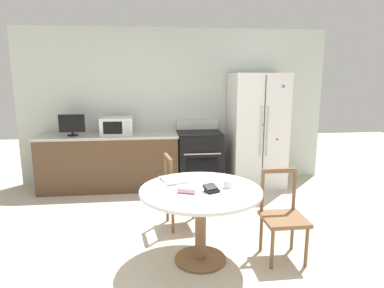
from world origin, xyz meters
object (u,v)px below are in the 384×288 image
dining_chair_right (283,217)px  candle_glass (228,184)px  oven_range (199,159)px  microwave (117,126)px  dining_chair_far (181,192)px  countertop_tv (72,124)px  wallet (211,189)px  refrigerator (257,130)px

dining_chair_right → candle_glass: dining_chair_right is taller
oven_range → candle_glass: (-0.04, -2.35, 0.32)m
microwave → candle_glass: microwave is taller
microwave → dining_chair_far: bearing=-60.2°
countertop_tv → wallet: size_ratio=2.38×
refrigerator → microwave: bearing=177.9°
refrigerator → countertop_tv: bearing=179.3°
candle_glass → wallet: bearing=-150.9°
microwave → candle_glass: bearing=-61.6°
refrigerator → candle_glass: size_ratio=20.61×
countertop_tv → candle_glass: size_ratio=4.33×
microwave → dining_chair_right: size_ratio=0.56×
oven_range → dining_chair_right: (0.52, -2.39, -0.03)m
refrigerator → wallet: refrigerator is taller
candle_glass → wallet: size_ratio=0.55×
dining_chair_right → oven_range: bearing=-77.7°
dining_chair_right → candle_glass: (-0.57, 0.04, 0.36)m
candle_glass → wallet: candle_glass is taller
oven_range → microwave: size_ratio=2.15×
countertop_tv → oven_range: bearing=0.2°
refrigerator → countertop_tv: size_ratio=4.76×
wallet → refrigerator: bearing=63.8°
refrigerator → wallet: 2.69m
oven_range → countertop_tv: 2.11m
oven_range → countertop_tv: bearing=-179.8°
countertop_tv → dining_chair_right: countertop_tv is taller
refrigerator → countertop_tv: 2.98m
countertop_tv → dining_chair_far: 2.29m
oven_range → wallet: (-0.23, -2.45, 0.32)m
microwave → dining_chair_far: size_ratio=0.56×
microwave → wallet: microwave is taller
refrigerator → candle_glass: refrigerator is taller
wallet → oven_range: bearing=84.7°
oven_range → candle_glass: size_ratio=11.88×
microwave → dining_chair_right: microwave is taller
microwave → wallet: bearing=-66.0°
oven_range → microwave: (-1.33, 0.04, 0.57)m
refrigerator → microwave: size_ratio=3.74×
microwave → wallet: 2.74m
dining_chair_right → wallet: (-0.75, -0.06, 0.35)m
countertop_tv → wallet: bearing=-53.7°
countertop_tv → dining_chair_right: bearing=-43.2°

